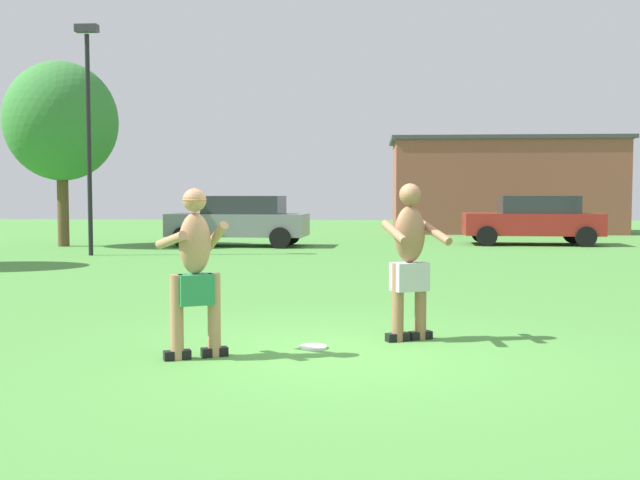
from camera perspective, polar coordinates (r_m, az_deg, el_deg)
The scene contains 9 objects.
ground_plane at distance 7.49m, azimuth 2.00°, elevation -8.91°, with size 80.00×80.00×0.00m, color #4C8E3D.
player_with_cap at distance 7.32m, azimuth -9.67°, elevation -1.94°, with size 0.80×0.68×1.69m.
player_in_gray at distance 8.15m, azimuth 6.98°, elevation -1.35°, with size 0.77×0.78×1.74m.
frisbee at distance 7.81m, azimuth -0.52°, elevation -8.29°, with size 0.29×0.29×0.03m, color white.
car_gray_near_post at distance 23.28m, azimuth -6.23°, elevation 1.56°, with size 4.40×2.24×1.58m.
car_red_mid_lot at distance 24.75m, azimuth 16.19°, elevation 1.56°, with size 4.39×2.21×1.58m.
lamp_post at distance 20.58m, azimuth -17.51°, elevation 9.16°, with size 0.60×0.24×6.07m.
outbuilding_behind_lot at distance 32.52m, azimuth 14.04°, elevation 4.12°, with size 9.68×4.34×4.02m.
tree_left_field at distance 24.49m, azimuth -19.42°, elevation 8.63°, with size 3.47×3.47×5.74m.
Camera 1 is at (0.23, -7.31, 1.61)m, focal length 41.29 mm.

